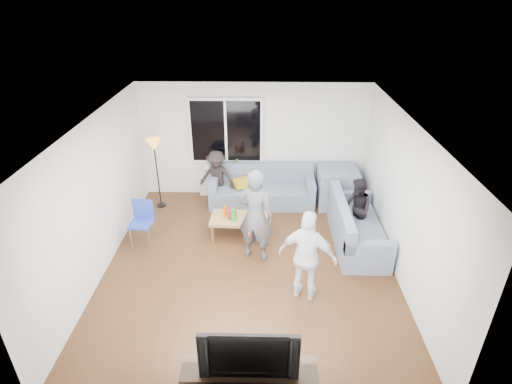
{
  "coord_description": "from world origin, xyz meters",
  "views": [
    {
      "loc": [
        0.23,
        -5.75,
        4.49
      ],
      "look_at": [
        0.1,
        0.6,
        1.15
      ],
      "focal_mm": 28.48,
      "sensor_mm": 36.0,
      "label": 1
    }
  ],
  "objects_px": {
    "player_left": "(255,216)",
    "spectator_right": "(357,209)",
    "tv_console": "(249,380)",
    "spectator_back": "(217,177)",
    "floor_lamp": "(157,174)",
    "player_right": "(307,257)",
    "coffee_table": "(239,226)",
    "sofa_back_section": "(262,186)",
    "television": "(249,348)",
    "sofa_right_section": "(358,223)",
    "side_chair": "(141,224)"
  },
  "relations": [
    {
      "from": "tv_console",
      "to": "television",
      "type": "xyz_separation_m",
      "value": [
        0.0,
        0.0,
        0.55
      ]
    },
    {
      "from": "coffee_table",
      "to": "sofa_back_section",
      "type": "bearing_deg",
      "value": 71.66
    },
    {
      "from": "player_left",
      "to": "television",
      "type": "distance_m",
      "value": 2.76
    },
    {
      "from": "floor_lamp",
      "to": "spectator_right",
      "type": "relative_size",
      "value": 1.28
    },
    {
      "from": "television",
      "to": "sofa_right_section",
      "type": "bearing_deg",
      "value": 59.27
    },
    {
      "from": "sofa_back_section",
      "to": "player_right",
      "type": "distance_m",
      "value": 3.14
    },
    {
      "from": "sofa_right_section",
      "to": "floor_lamp",
      "type": "height_order",
      "value": "floor_lamp"
    },
    {
      "from": "player_right",
      "to": "tv_console",
      "type": "height_order",
      "value": "player_right"
    },
    {
      "from": "player_left",
      "to": "spectator_right",
      "type": "height_order",
      "value": "player_left"
    },
    {
      "from": "television",
      "to": "player_right",
      "type": "bearing_deg",
      "value": 64.67
    },
    {
      "from": "spectator_right",
      "to": "side_chair",
      "type": "bearing_deg",
      "value": -104.43
    },
    {
      "from": "player_left",
      "to": "spectator_back",
      "type": "relative_size",
      "value": 1.41
    },
    {
      "from": "floor_lamp",
      "to": "player_left",
      "type": "distance_m",
      "value": 2.82
    },
    {
      "from": "spectator_right",
      "to": "tv_console",
      "type": "bearing_deg",
      "value": -48.39
    },
    {
      "from": "side_chair",
      "to": "tv_console",
      "type": "height_order",
      "value": "side_chair"
    },
    {
      "from": "sofa_back_section",
      "to": "television",
      "type": "height_order",
      "value": "television"
    },
    {
      "from": "player_left",
      "to": "spectator_right",
      "type": "relative_size",
      "value": 1.43
    },
    {
      "from": "sofa_back_section",
      "to": "player_left",
      "type": "bearing_deg",
      "value": -92.84
    },
    {
      "from": "sofa_right_section",
      "to": "player_right",
      "type": "xyz_separation_m",
      "value": [
        -1.11,
        -1.52,
        0.35
      ]
    },
    {
      "from": "sofa_right_section",
      "to": "television",
      "type": "relative_size",
      "value": 1.76
    },
    {
      "from": "spectator_back",
      "to": "television",
      "type": "height_order",
      "value": "spectator_back"
    },
    {
      "from": "sofa_back_section",
      "to": "spectator_right",
      "type": "bearing_deg",
      "value": -35.44
    },
    {
      "from": "player_left",
      "to": "player_right",
      "type": "xyz_separation_m",
      "value": [
        0.81,
        -1.03,
        -0.1
      ]
    },
    {
      "from": "sofa_right_section",
      "to": "side_chair",
      "type": "relative_size",
      "value": 2.33
    },
    {
      "from": "sofa_back_section",
      "to": "side_chair",
      "type": "distance_m",
      "value": 2.78
    },
    {
      "from": "spectator_right",
      "to": "spectator_back",
      "type": "xyz_separation_m",
      "value": [
        -2.82,
        1.33,
        0.01
      ]
    },
    {
      "from": "coffee_table",
      "to": "television",
      "type": "xyz_separation_m",
      "value": [
        0.32,
        -3.46,
        0.57
      ]
    },
    {
      "from": "spectator_right",
      "to": "sofa_right_section",
      "type": "bearing_deg",
      "value": -19.28
    },
    {
      "from": "coffee_table",
      "to": "player_right",
      "type": "height_order",
      "value": "player_right"
    },
    {
      "from": "coffee_table",
      "to": "spectator_right",
      "type": "bearing_deg",
      "value": 0.26
    },
    {
      "from": "player_left",
      "to": "floor_lamp",
      "type": "bearing_deg",
      "value": -22.47
    },
    {
      "from": "side_chair",
      "to": "tv_console",
      "type": "bearing_deg",
      "value": -49.53
    },
    {
      "from": "sofa_right_section",
      "to": "coffee_table",
      "type": "relative_size",
      "value": 1.82
    },
    {
      "from": "coffee_table",
      "to": "player_left",
      "type": "relative_size",
      "value": 0.63
    },
    {
      "from": "floor_lamp",
      "to": "player_left",
      "type": "relative_size",
      "value": 0.9
    },
    {
      "from": "sofa_back_section",
      "to": "tv_console",
      "type": "height_order",
      "value": "sofa_back_section"
    },
    {
      "from": "sofa_back_section",
      "to": "sofa_right_section",
      "type": "distance_m",
      "value": 2.37
    },
    {
      "from": "sofa_back_section",
      "to": "floor_lamp",
      "type": "distance_m",
      "value": 2.28
    },
    {
      "from": "floor_lamp",
      "to": "television",
      "type": "bearing_deg",
      "value": -65.04
    },
    {
      "from": "sofa_right_section",
      "to": "player_left",
      "type": "bearing_deg",
      "value": 104.32
    },
    {
      "from": "spectator_right",
      "to": "tv_console",
      "type": "distance_m",
      "value": 3.99
    },
    {
      "from": "spectator_back",
      "to": "floor_lamp",
      "type": "bearing_deg",
      "value": -155.59
    },
    {
      "from": "spectator_back",
      "to": "television",
      "type": "distance_m",
      "value": 4.88
    },
    {
      "from": "coffee_table",
      "to": "side_chair",
      "type": "xyz_separation_m",
      "value": [
        -1.81,
        -0.33,
        0.23
      ]
    },
    {
      "from": "coffee_table",
      "to": "side_chair",
      "type": "bearing_deg",
      "value": -169.55
    },
    {
      "from": "floor_lamp",
      "to": "television",
      "type": "xyz_separation_m",
      "value": [
        2.14,
        -4.59,
        -0.01
      ]
    },
    {
      "from": "sofa_right_section",
      "to": "player_right",
      "type": "height_order",
      "value": "player_right"
    },
    {
      "from": "side_chair",
      "to": "spectator_right",
      "type": "distance_m",
      "value": 4.09
    },
    {
      "from": "sofa_right_section",
      "to": "floor_lamp",
      "type": "bearing_deg",
      "value": 71.83
    },
    {
      "from": "floor_lamp",
      "to": "spectator_back",
      "type": "bearing_deg",
      "value": 9.54
    }
  ]
}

